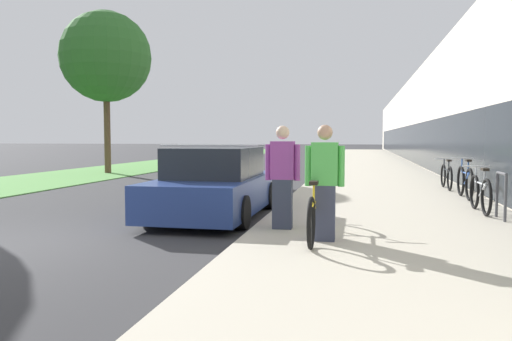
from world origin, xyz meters
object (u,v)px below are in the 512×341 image
Objects in this scene: person_bystander at (283,177)px; cruiser_bike_farthest at (446,176)px; street_tree_far at (106,57)px; cruiser_bike_middle at (465,182)px; cruiser_bike_nearest at (480,193)px; parked_sedan_curbside at (215,185)px; person_rider at (325,183)px; tandem_bicycle at (317,211)px; bike_rack_hoop at (501,191)px.

person_bystander is 0.94× the size of cruiser_bike_farthest.
street_tree_far is at bearing 128.08° from person_bystander.
person_bystander is 6.09m from cruiser_bike_middle.
cruiser_bike_nearest is (3.51, 2.48, -0.45)m from person_bystander.
parked_sedan_curbside is 0.60× the size of street_tree_far.
street_tree_far reaches higher than person_rider.
cruiser_bike_middle is at bearing -88.30° from cruiser_bike_farthest.
cruiser_bike_nearest is 0.96× the size of cruiser_bike_farthest.
tandem_bicycle is 1.48× the size of cruiser_bike_farthest.
cruiser_bike_farthest is (-0.06, 5.37, -0.15)m from bike_rack_hoop.
bike_rack_hoop is 0.12× the size of street_tree_far.
cruiser_bike_middle is at bearing 85.70° from cruiser_bike_nearest.
person_bystander is (-0.72, 0.80, 0.00)m from person_rider.
cruiser_bike_nearest reaches higher than tandem_bicycle.
person_bystander reaches higher than bike_rack_hoop.
cruiser_bike_middle is (0.18, 2.35, 0.02)m from cruiser_bike_nearest.
person_rider is 0.39× the size of parked_sedan_curbside.
street_tree_far reaches higher than person_bystander.
cruiser_bike_nearest is 17.19m from street_tree_far.
cruiser_bike_farthest is 0.41× the size of parked_sedan_curbside.
person_rider reaches higher than tandem_bicycle.
street_tree_far is at bearing 150.50° from cruiser_bike_middle.
parked_sedan_curbside is (-5.31, -3.11, 0.10)m from cruiser_bike_middle.
person_bystander is 0.97× the size of cruiser_bike_nearest.
parked_sedan_curbside is at bearing -134.61° from cruiser_bike_farthest.
street_tree_far reaches higher than cruiser_bike_middle.
street_tree_far is (-13.25, 9.94, 4.59)m from cruiser_bike_nearest.
person_bystander is 16.32m from street_tree_far.
person_bystander reaches higher than cruiser_bike_middle.
cruiser_bike_middle is (3.09, 5.30, 0.03)m from tandem_bicycle.
cruiser_bike_middle is at bearing 52.67° from person_bystander.
cruiser_bike_farthest reaches higher than bike_rack_hoop.
parked_sedan_curbside is 14.15m from street_tree_far.
cruiser_bike_nearest is (2.79, 3.29, -0.45)m from person_rider.
tandem_bicycle is 1.48× the size of cruiser_bike_middle.
person_bystander is 0.23× the size of street_tree_far.
tandem_bicycle is at bearing -134.61° from cruiser_bike_nearest.
bike_rack_hoop is at bearing -0.61° from parked_sedan_curbside.
parked_sedan_curbside is (-5.13, -0.76, 0.12)m from cruiser_bike_nearest.
cruiser_bike_farthest is 15.12m from street_tree_far.
person_rider is 0.93× the size of cruiser_bike_middle.
street_tree_far is at bearing 158.05° from cruiser_bike_farthest.
cruiser_bike_nearest is at bearing -91.39° from cruiser_bike_farthest.
tandem_bicycle is 4.15m from cruiser_bike_nearest.
bike_rack_hoop is 5.30m from parked_sedan_curbside.
tandem_bicycle is 3.75m from bike_rack_hoop.
cruiser_bike_middle is 6.15m from parked_sedan_curbside.
cruiser_bike_farthest is (3.62, 7.04, -0.46)m from person_bystander.
street_tree_far is (-13.41, 10.76, 4.46)m from bike_rack_hoop.
parked_sedan_curbside is (-2.35, 2.53, -0.32)m from person_rider.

